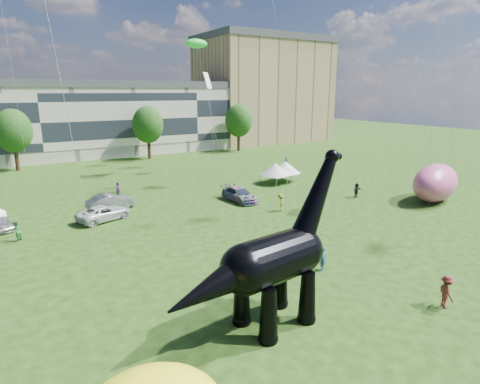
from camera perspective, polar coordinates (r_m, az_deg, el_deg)
ground at (r=22.84m, az=14.56°, el=-16.05°), size 220.00×220.00×0.00m
terrace_row at (r=75.78m, az=-26.92°, el=8.64°), size 78.00×11.00×12.00m
apartment_block at (r=95.52m, az=3.29°, el=13.96°), size 28.00×18.00×22.00m
tree_mid_left at (r=66.54m, az=-29.64°, el=8.01°), size 5.20×5.20×9.44m
tree_mid_right at (r=70.26m, az=-13.00°, el=9.71°), size 5.20×5.20×9.44m
tree_far_right at (r=77.96m, az=-0.20°, el=10.47°), size 5.20×5.20×9.44m
dinosaur_sculpture at (r=19.50m, az=4.06°, el=-10.16°), size 10.74×3.37×8.74m
car_grey at (r=41.31m, az=-17.90°, el=-1.34°), size 4.80×2.18×1.53m
car_white at (r=38.10m, az=-18.76°, el=-2.83°), size 5.34×3.64×1.36m
car_dark at (r=42.23m, az=-0.06°, el=-0.38°), size 2.28×5.02×1.42m
gazebo_near at (r=51.72m, az=6.47°, el=3.51°), size 4.63×4.63×2.61m
gazebo_far at (r=50.34m, az=5.04°, el=3.25°), size 4.48×4.48×2.61m
inflatable_pink at (r=46.90m, az=26.03°, el=1.20°), size 8.67×6.12×3.93m
visitors at (r=33.33m, az=-4.07°, el=-4.16°), size 48.47×37.84×1.88m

